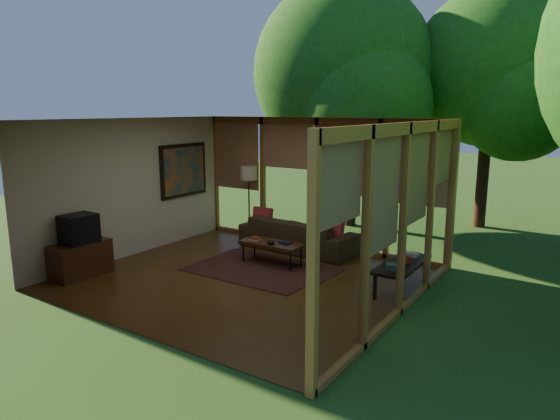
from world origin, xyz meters
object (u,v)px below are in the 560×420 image
Objects in this scene: media_cabinet at (81,259)px; floor_lamp at (249,177)px; coffee_table at (272,244)px; side_console at (399,265)px; sofa at (294,234)px; television at (79,229)px.

floor_lamp reaches higher than media_cabinet.
coffee_table is at bearing -40.16° from floor_lamp.
side_console is at bearing 0.47° from coffee_table.
sofa is 2.86m from side_console.
floor_lamp reaches higher than side_console.
television reaches higher than coffee_table.
media_cabinet is at bearing -135.35° from coffee_table.
media_cabinet is at bearing 180.00° from television.
coffee_table is (0.19, -1.08, 0.06)m from sofa.
media_cabinet is 3.87m from floor_lamp.
floor_lamp is (-1.23, 0.12, 1.08)m from sofa.
floor_lamp is 1.18× the size of side_console.
floor_lamp is (0.99, 3.58, 1.11)m from media_cabinet.
sofa is 1.37× the size of floor_lamp.
television is 0.46× the size of coffee_table.
coffee_table is 2.46m from side_console.
sofa is at bearing 158.21° from side_console.
floor_lamp is at bearing -2.36° from sofa.
sofa is at bearing 57.33° from media_cabinet.
floor_lamp is at bearing 139.84° from coffee_table.
side_console is (4.85, 2.40, -0.44)m from television.
sofa is 4.13m from television.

